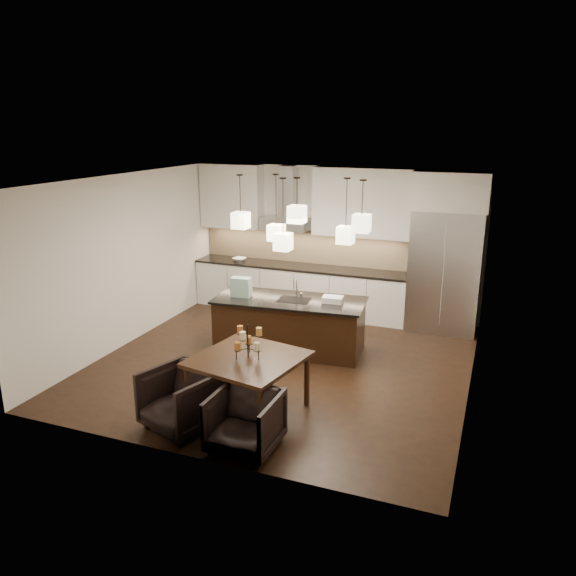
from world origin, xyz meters
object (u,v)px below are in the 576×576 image
at_px(island_body, 290,325).
at_px(dining_table, 249,384).
at_px(refrigerator, 445,271).
at_px(armchair_right, 245,422).
at_px(armchair_left, 181,399).

height_order(island_body, dining_table, island_body).
distance_m(island_body, dining_table, 2.13).
height_order(refrigerator, armchair_right, refrigerator).
height_order(dining_table, armchair_right, dining_table).
bearing_deg(armchair_right, island_body, 102.26).
distance_m(refrigerator, armchair_right, 5.09).
distance_m(armchair_left, armchair_right, 0.94).
bearing_deg(dining_table, armchair_left, -122.12).
height_order(island_body, armchair_right, island_body).
bearing_deg(island_body, armchair_left, -102.33).
distance_m(refrigerator, dining_table, 4.46).
height_order(refrigerator, dining_table, refrigerator).
bearing_deg(island_body, armchair_right, -84.01).
xyz_separation_m(island_body, armchair_left, (-0.35, -2.77, -0.04)).
height_order(refrigerator, armchair_left, refrigerator).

